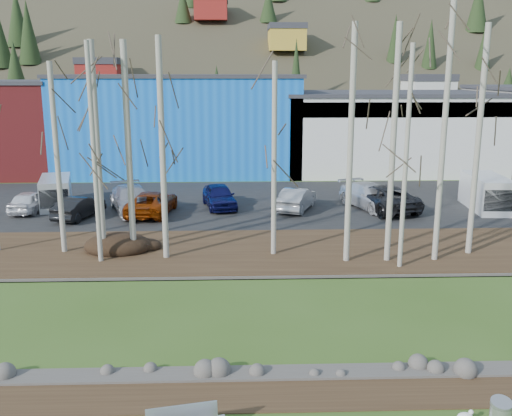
{
  "coord_description": "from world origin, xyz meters",
  "views": [
    {
      "loc": [
        -1.22,
        -11.64,
        8.43
      ],
      "look_at": [
        -0.36,
        13.28,
        2.5
      ],
      "focal_mm": 40.0,
      "sensor_mm": 36.0,
      "label": 1
    }
  ],
  "objects_px": {
    "seagull": "(465,416)",
    "car_2": "(152,203)",
    "car_1": "(79,207)",
    "car_6": "(382,197)",
    "van_grey": "(56,193)",
    "car_7": "(371,196)",
    "van_white": "(487,193)",
    "car_3": "(132,199)",
    "car_0": "(30,201)",
    "car_5": "(297,199)",
    "car_4": "(219,196)"
  },
  "relations": [
    {
      "from": "car_2",
      "to": "car_0",
      "type": "bearing_deg",
      "value": -1.2
    },
    {
      "from": "car_2",
      "to": "van_white",
      "type": "relative_size",
      "value": 1.04
    },
    {
      "from": "car_2",
      "to": "car_5",
      "type": "xyz_separation_m",
      "value": [
        8.8,
        0.78,
        -0.0
      ]
    },
    {
      "from": "car_7",
      "to": "car_4",
      "type": "bearing_deg",
      "value": 157.3
    },
    {
      "from": "van_white",
      "to": "car_5",
      "type": "bearing_deg",
      "value": -176.78
    },
    {
      "from": "car_5",
      "to": "car_7",
      "type": "height_order",
      "value": "car_7"
    },
    {
      "from": "van_grey",
      "to": "car_3",
      "type": "bearing_deg",
      "value": -30.6
    },
    {
      "from": "van_grey",
      "to": "car_0",
      "type": "bearing_deg",
      "value": -150.42
    },
    {
      "from": "car_3",
      "to": "car_7",
      "type": "height_order",
      "value": "car_3"
    },
    {
      "from": "car_2",
      "to": "car_4",
      "type": "relative_size",
      "value": 1.18
    },
    {
      "from": "car_4",
      "to": "van_white",
      "type": "relative_size",
      "value": 0.89
    },
    {
      "from": "car_1",
      "to": "car_7",
      "type": "xyz_separation_m",
      "value": [
        17.61,
        1.91,
        0.11
      ]
    },
    {
      "from": "car_4",
      "to": "van_grey",
      "type": "relative_size",
      "value": 0.95
    },
    {
      "from": "car_3",
      "to": "car_0",
      "type": "bearing_deg",
      "value": 156.97
    },
    {
      "from": "car_0",
      "to": "car_6",
      "type": "xyz_separation_m",
      "value": [
        21.6,
        -0.33,
        0.15
      ]
    },
    {
      "from": "car_0",
      "to": "van_grey",
      "type": "height_order",
      "value": "van_grey"
    },
    {
      "from": "car_1",
      "to": "van_white",
      "type": "relative_size",
      "value": 0.81
    },
    {
      "from": "car_5",
      "to": "van_white",
      "type": "distance_m",
      "value": 11.82
    },
    {
      "from": "car_1",
      "to": "van_grey",
      "type": "relative_size",
      "value": 0.87
    },
    {
      "from": "car_7",
      "to": "van_white",
      "type": "bearing_deg",
      "value": -25.0
    },
    {
      "from": "seagull",
      "to": "car_6",
      "type": "xyz_separation_m",
      "value": [
        3.35,
        21.8,
        0.75
      ]
    },
    {
      "from": "van_white",
      "to": "van_grey",
      "type": "distance_m",
      "value": 26.99
    },
    {
      "from": "car_6",
      "to": "van_white",
      "type": "xyz_separation_m",
      "value": [
        6.57,
        -0.1,
        0.24
      ]
    },
    {
      "from": "car_3",
      "to": "car_6",
      "type": "xyz_separation_m",
      "value": [
        15.32,
        -0.02,
        0.01
      ]
    },
    {
      "from": "car_3",
      "to": "seagull",
      "type": "bearing_deg",
      "value": -81.47
    },
    {
      "from": "seagull",
      "to": "car_7",
      "type": "height_order",
      "value": "car_7"
    },
    {
      "from": "car_0",
      "to": "car_1",
      "type": "relative_size",
      "value": 0.97
    },
    {
      "from": "car_1",
      "to": "van_grey",
      "type": "bearing_deg",
      "value": -36.1
    },
    {
      "from": "car_1",
      "to": "car_3",
      "type": "height_order",
      "value": "car_3"
    },
    {
      "from": "car_2",
      "to": "car_7",
      "type": "height_order",
      "value": "car_7"
    },
    {
      "from": "van_grey",
      "to": "car_7",
      "type": "bearing_deg",
      "value": -17.0
    },
    {
      "from": "car_3",
      "to": "van_grey",
      "type": "bearing_deg",
      "value": 143.41
    },
    {
      "from": "car_7",
      "to": "van_grey",
      "type": "xyz_separation_m",
      "value": [
        -19.81,
        0.96,
        0.17
      ]
    },
    {
      "from": "car_5",
      "to": "car_6",
      "type": "distance_m",
      "value": 5.24
    },
    {
      "from": "van_white",
      "to": "seagull",
      "type": "bearing_deg",
      "value": -110.0
    },
    {
      "from": "car_1",
      "to": "car_2",
      "type": "xyz_separation_m",
      "value": [
        4.13,
        0.77,
        0.06
      ]
    },
    {
      "from": "car_2",
      "to": "car_4",
      "type": "distance_m",
      "value": 4.3
    },
    {
      "from": "seagull",
      "to": "car_2",
      "type": "relative_size",
      "value": 0.09
    },
    {
      "from": "car_1",
      "to": "car_2",
      "type": "bearing_deg",
      "value": -152.94
    },
    {
      "from": "seagull",
      "to": "car_6",
      "type": "relative_size",
      "value": 0.08
    },
    {
      "from": "seagull",
      "to": "car_1",
      "type": "distance_m",
      "value": 25.24
    },
    {
      "from": "car_2",
      "to": "van_grey",
      "type": "height_order",
      "value": "van_grey"
    },
    {
      "from": "seagull",
      "to": "van_white",
      "type": "xyz_separation_m",
      "value": [
        9.92,
        21.69,
        0.99
      ]
    },
    {
      "from": "car_5",
      "to": "car_6",
      "type": "bearing_deg",
      "value": -160.72
    },
    {
      "from": "car_3",
      "to": "van_white",
      "type": "distance_m",
      "value": 21.89
    },
    {
      "from": "car_0",
      "to": "car_3",
      "type": "relative_size",
      "value": 0.71
    },
    {
      "from": "car_4",
      "to": "van_white",
      "type": "distance_m",
      "value": 16.66
    },
    {
      "from": "car_5",
      "to": "van_white",
      "type": "xyz_separation_m",
      "value": [
        11.81,
        -0.28,
        0.33
      ]
    },
    {
      "from": "car_2",
      "to": "car_6",
      "type": "xyz_separation_m",
      "value": [
        14.04,
        0.6,
        0.09
      ]
    },
    {
      "from": "car_1",
      "to": "car_6",
      "type": "height_order",
      "value": "car_6"
    }
  ]
}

